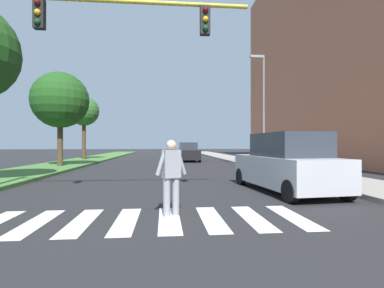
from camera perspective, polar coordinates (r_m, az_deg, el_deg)
ground_plane at (r=28.22m, az=-6.14°, el=-3.30°), size 140.00×140.00×0.00m
crosswalk at (r=6.34m, az=-8.66°, el=-14.58°), size 6.75×2.20×0.01m
median_strip at (r=27.25m, az=-21.32°, el=-3.25°), size 3.86×64.00×0.15m
tree_far at (r=21.60m, az=-24.52°, el=7.82°), size 3.74×3.74×6.29m
tree_distant at (r=30.29m, az=-20.50°, el=6.02°), size 2.88×2.88×6.14m
sidewalk_right at (r=27.19m, az=9.98°, el=-3.26°), size 3.00×64.00×0.15m
traffic_light_gantry at (r=9.24m, az=-28.25°, el=17.21°), size 8.28×0.30×6.00m
street_lamp_right at (r=20.45m, az=13.67°, el=8.38°), size 1.02×0.24×7.50m
pedestrian_performer at (r=6.50m, az=-4.11°, el=-5.89°), size 0.73×0.36×1.69m
suv_crossing at (r=10.25m, az=18.02°, el=-3.76°), size 2.38×4.77×1.97m
sedan_midblock at (r=27.11m, az=-0.75°, el=-1.71°), size 1.95×4.37×1.77m
sedan_distant at (r=41.24m, az=-1.45°, el=-1.22°), size 1.93×4.11×1.62m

